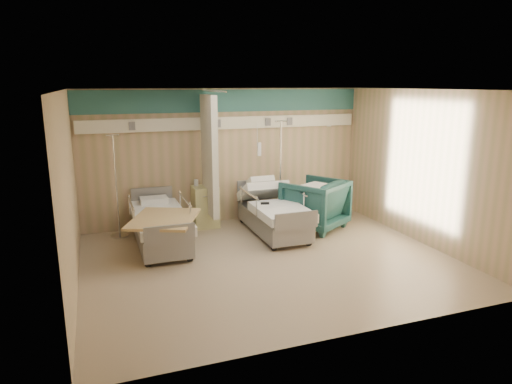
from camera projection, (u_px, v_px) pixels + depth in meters
ground at (269, 260)px, 7.65m from camera, size 6.00×5.00×0.00m
room_walls at (262, 148)px, 7.44m from camera, size 6.04×5.04×2.82m
bed_right at (273, 218)px, 8.97m from camera, size 1.00×2.16×0.63m
bed_left at (161, 230)px, 8.24m from camera, size 1.00×2.16×0.63m
bedside_cabinet at (205, 207)px, 9.39m from camera, size 0.50×0.48×0.85m
visitor_armchair at (315, 204)px, 9.26m from camera, size 1.51×1.52×1.02m
waffle_blanket at (317, 178)px, 9.11m from camera, size 0.77×0.74×0.07m
iv_stand_right at (280, 200)px, 9.90m from camera, size 0.38×0.38×2.14m
iv_stand_left at (118, 216)px, 8.77m from camera, size 0.35×0.35×1.98m
call_remote at (265, 203)px, 8.77m from camera, size 0.17×0.11×0.04m
tan_blanket at (164, 219)px, 7.74m from camera, size 1.45×1.59×0.04m
toiletry_bag at (212, 183)px, 9.27m from camera, size 0.25×0.17×0.13m
white_cup at (196, 183)px, 9.32m from camera, size 0.10×0.10×0.13m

